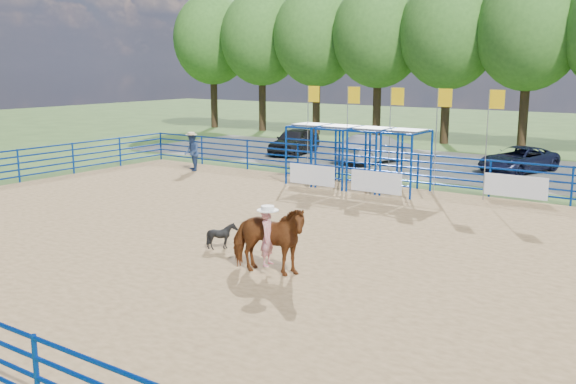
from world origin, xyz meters
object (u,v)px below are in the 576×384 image
object	(u,v)px
car_b	(375,149)
car_c	(518,159)
calf	(222,236)
spectator_cowboy	(192,152)
horse_and_rider	(268,237)
car_a	(294,141)

from	to	relation	value
car_b	car_c	bearing A→B (deg)	-158.24
calf	car_c	distance (m)	18.55
spectator_cowboy	car_b	distance (m)	9.69
horse_and_rider	car_c	xyz separation A→B (m)	(0.81, 19.32, -0.34)
car_b	car_c	size ratio (longest dim) A/B	1.02
horse_and_rider	spectator_cowboy	world-z (taller)	horse_and_rider
horse_and_rider	car_c	world-z (taller)	horse_and_rider
horse_and_rider	car_c	bearing A→B (deg)	87.60
horse_and_rider	calf	bearing A→B (deg)	156.04
spectator_cowboy	car_c	distance (m)	15.81
horse_and_rider	car_b	world-z (taller)	horse_and_rider
spectator_cowboy	calf	bearing A→B (deg)	-43.70
calf	car_b	size ratio (longest dim) A/B	0.17
horse_and_rider	spectator_cowboy	distance (m)	16.33
horse_and_rider	car_a	size ratio (longest dim) A/B	0.55
calf	car_c	bearing A→B (deg)	-7.89
spectator_cowboy	car_c	xyz separation A→B (m)	(13.20, 8.69, -0.33)
horse_and_rider	spectator_cowboy	xyz separation A→B (m)	(-12.39, 10.63, -0.01)
horse_and_rider	spectator_cowboy	size ratio (longest dim) A/B	1.30
car_a	car_b	world-z (taller)	car_a
calf	car_a	size ratio (longest dim) A/B	0.17
car_a	calf	bearing A→B (deg)	-72.18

